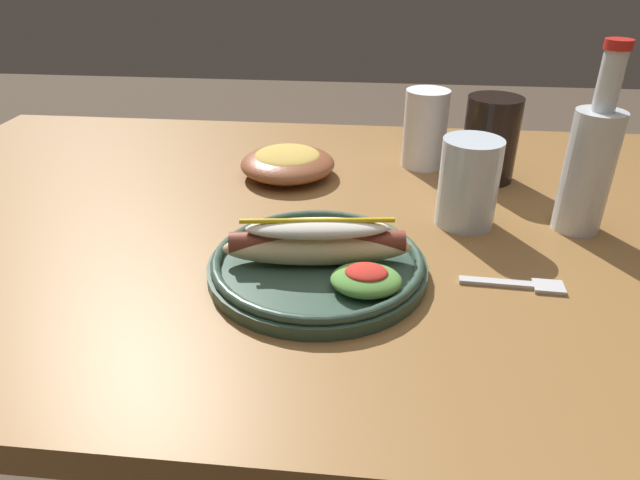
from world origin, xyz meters
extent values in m
cube|color=olive|center=(0.00, 0.00, 0.72)|extent=(1.45, 0.89, 0.04)
cylinder|color=olive|center=(-0.64, 0.36, 0.35)|extent=(0.06, 0.06, 0.70)
cylinder|color=olive|center=(0.64, 0.36, 0.35)|extent=(0.06, 0.06, 0.70)
cylinder|color=#334C3D|center=(0.02, -0.16, 0.75)|extent=(0.27, 0.27, 0.02)
torus|color=#334C3D|center=(0.02, -0.16, 0.76)|extent=(0.26, 0.26, 0.01)
ellipsoid|color=beige|center=(0.02, -0.16, 0.78)|extent=(0.23, 0.08, 0.04)
cylinder|color=brown|center=(0.02, -0.16, 0.78)|extent=(0.21, 0.05, 0.03)
ellipsoid|color=silver|center=(0.02, -0.16, 0.80)|extent=(0.17, 0.06, 0.02)
cylinder|color=yellow|center=(0.02, -0.16, 0.81)|extent=(0.18, 0.03, 0.01)
ellipsoid|color=#5B9942|center=(0.08, -0.21, 0.77)|extent=(0.08, 0.07, 0.02)
ellipsoid|color=red|center=(0.08, -0.21, 0.78)|extent=(0.05, 0.04, 0.01)
cube|color=silver|center=(0.23, -0.16, 0.74)|extent=(0.09, 0.02, 0.00)
cube|color=silver|center=(0.29, -0.16, 0.74)|extent=(0.04, 0.03, 0.00)
cylinder|color=black|center=(0.27, 0.17, 0.81)|extent=(0.09, 0.09, 0.14)
cylinder|color=silver|center=(0.21, 0.00, 0.80)|extent=(0.08, 0.08, 0.12)
cylinder|color=white|center=(0.16, 0.22, 0.81)|extent=(0.07, 0.07, 0.13)
cylinder|color=silver|center=(0.36, 0.00, 0.82)|extent=(0.06, 0.06, 0.17)
cylinder|color=silver|center=(0.36, 0.00, 0.94)|extent=(0.03, 0.03, 0.08)
cylinder|color=red|center=(0.36, 0.00, 0.99)|extent=(0.03, 0.03, 0.01)
ellipsoid|color=brown|center=(-0.07, 0.15, 0.76)|extent=(0.16, 0.16, 0.04)
ellipsoid|color=gold|center=(-0.07, 0.15, 0.78)|extent=(0.11, 0.11, 0.02)
camera|label=1|loc=(0.08, -0.74, 1.11)|focal=31.76mm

